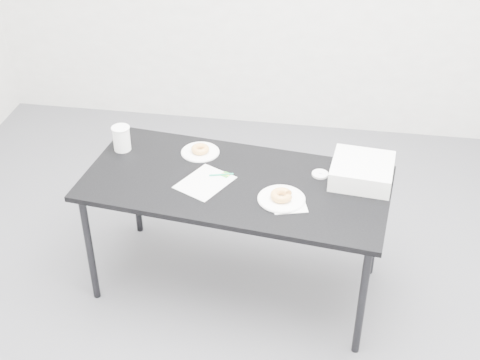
# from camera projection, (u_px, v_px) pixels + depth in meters

# --- Properties ---
(floor) EXTENTS (4.00, 4.00, 0.00)m
(floor) POSITION_uv_depth(u_px,v_px,m) (216.00, 305.00, 3.54)
(floor) COLOR #4F4F54
(floor) RESTS_ON ground
(table) EXTENTS (1.58, 0.88, 0.69)m
(table) POSITION_uv_depth(u_px,v_px,m) (236.00, 190.00, 3.33)
(table) COLOR black
(table) RESTS_ON floor
(scorecard) EXTENTS (0.30, 0.33, 0.00)m
(scorecard) POSITION_uv_depth(u_px,v_px,m) (205.00, 182.00, 3.29)
(scorecard) COLOR white
(scorecard) RESTS_ON table
(logo_patch) EXTENTS (0.06, 0.06, 0.00)m
(logo_patch) POSITION_uv_depth(u_px,v_px,m) (226.00, 175.00, 3.34)
(logo_patch) COLOR green
(logo_patch) RESTS_ON scorecard
(pen) EXTENTS (0.12, 0.04, 0.01)m
(pen) POSITION_uv_depth(u_px,v_px,m) (221.00, 175.00, 3.33)
(pen) COLOR #0D9669
(pen) RESTS_ON scorecard
(napkin) EXTENTS (0.19, 0.19, 0.00)m
(napkin) POSITION_uv_depth(u_px,v_px,m) (289.00, 203.00, 3.14)
(napkin) COLOR white
(napkin) RESTS_ON table
(plate_near) EXTENTS (0.23, 0.23, 0.01)m
(plate_near) POSITION_uv_depth(u_px,v_px,m) (281.00, 199.00, 3.16)
(plate_near) COLOR white
(plate_near) RESTS_ON napkin
(donut_near) EXTENTS (0.12, 0.12, 0.04)m
(donut_near) POSITION_uv_depth(u_px,v_px,m) (282.00, 195.00, 3.15)
(donut_near) COLOR gold
(donut_near) RESTS_ON plate_near
(plate_far) EXTENTS (0.20, 0.20, 0.01)m
(plate_far) POSITION_uv_depth(u_px,v_px,m) (200.00, 152.00, 3.51)
(plate_far) COLOR white
(plate_far) RESTS_ON table
(donut_far) EXTENTS (0.11, 0.11, 0.03)m
(donut_far) POSITION_uv_depth(u_px,v_px,m) (200.00, 149.00, 3.50)
(donut_far) COLOR gold
(donut_far) RESTS_ON plate_far
(coffee_cup) EXTENTS (0.09, 0.09, 0.14)m
(coffee_cup) POSITION_uv_depth(u_px,v_px,m) (122.00, 138.00, 3.50)
(coffee_cup) COLOR white
(coffee_cup) RESTS_ON table
(cup_lid) EXTENTS (0.08, 0.08, 0.01)m
(cup_lid) POSITION_uv_depth(u_px,v_px,m) (320.00, 174.00, 3.34)
(cup_lid) COLOR silver
(cup_lid) RESTS_ON table
(bakery_box) EXTENTS (0.33, 0.33, 0.10)m
(bakery_box) POSITION_uv_depth(u_px,v_px,m) (362.00, 171.00, 3.28)
(bakery_box) COLOR white
(bakery_box) RESTS_ON table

